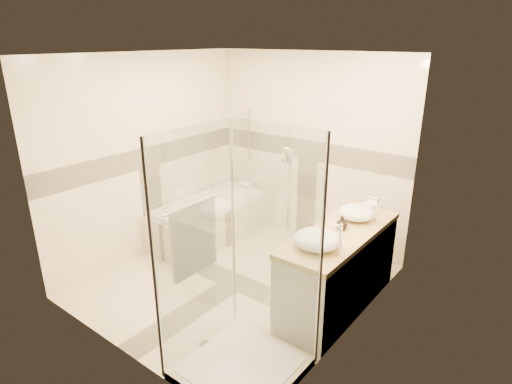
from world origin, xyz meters
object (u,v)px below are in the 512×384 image
Objects in this scene: vanity at (338,269)px; shower_enclosure at (236,312)px; bathtub at (209,218)px; vessel_sink_far at (317,239)px; amenity_bottle_a at (342,223)px; vessel_sink_near at (356,212)px; amenity_bottle_b at (342,223)px.

shower_enclosure reaches higher than vanity.
vessel_sink_far is at bearing -20.48° from bathtub.
amenity_bottle_a is (0.00, 0.49, -0.02)m from vessel_sink_far.
amenity_bottle_a is (2.13, -0.30, 0.61)m from bathtub.
shower_enclosure is 0.97m from vessel_sink_far.
vessel_sink_near is 2.70× the size of amenity_bottle_a.
vessel_sink_near is at bearing 90.00° from amenity_bottle_a.
vessel_sink_near is 0.88× the size of vessel_sink_far.
vessel_sink_near is 0.33m from amenity_bottle_b.
bathtub is 3.98× the size of vessel_sink_far.
vessel_sink_far reaches higher than vessel_sink_near.
bathtub is 2.47m from shower_enclosure.
shower_enclosure is 1.41m from amenity_bottle_a.
amenity_bottle_b is (0.27, 1.31, 0.42)m from shower_enclosure.
amenity_bottle_b is (0.00, -0.33, -0.00)m from vessel_sink_near.
bathtub is 1.05× the size of vanity.
shower_enclosure reaches higher than bathtub.
shower_enclosure is 14.62× the size of amenity_bottle_a.
shower_enclosure reaches higher than amenity_bottle_b.
vanity is 3.80× the size of vessel_sink_far.
shower_enclosure reaches higher than amenity_bottle_a.
shower_enclosure reaches higher than vessel_sink_far.
vessel_sink_near is at bearing 90.00° from vessel_sink_far.
vessel_sink_far is at bearing -90.00° from amenity_bottle_a.
vessel_sink_far is at bearing -90.00° from vessel_sink_near.
amenity_bottle_b is at bearing -90.00° from vessel_sink_near.
vessel_sink_far reaches higher than vanity.
vanity is 0.62m from vessel_sink_near.
bathtub is 2.24m from amenity_bottle_a.
bathtub is at bearing 138.90° from shower_enclosure.
vanity is at bearing -64.39° from amenity_bottle_b.
vanity is 1.31m from shower_enclosure.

